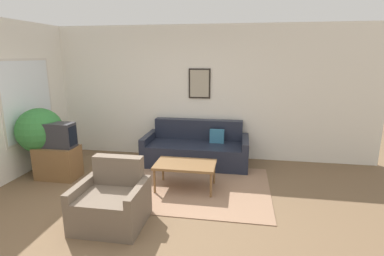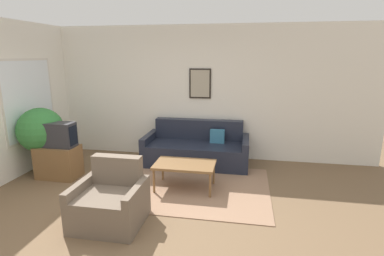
{
  "view_description": "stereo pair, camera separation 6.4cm",
  "coord_description": "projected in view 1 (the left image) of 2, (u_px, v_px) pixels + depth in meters",
  "views": [
    {
      "loc": [
        1.33,
        -3.3,
        2.1
      ],
      "look_at": [
        0.48,
        1.78,
        0.85
      ],
      "focal_mm": 28.0,
      "sensor_mm": 36.0,
      "label": 1
    },
    {
      "loc": [
        1.4,
        -3.29,
        2.1
      ],
      "look_at": [
        0.48,
        1.78,
        0.85
      ],
      "focal_mm": 28.0,
      "sensor_mm": 36.0,
      "label": 2
    }
  ],
  "objects": [
    {
      "name": "area_rug",
      "position": [
        182.0,
        186.0,
        4.94
      ],
      "size": [
        2.82,
        1.95,
        0.01
      ],
      "color": "#937056",
      "rests_on": "ground_plane"
    },
    {
      "name": "wall_back",
      "position": [
        178.0,
        93.0,
        6.21
      ],
      "size": [
        8.0,
        0.09,
        2.7
      ],
      "color": "white",
      "rests_on": "ground_plane"
    },
    {
      "name": "potted_plant_small",
      "position": [
        55.0,
        139.0,
        5.55
      ],
      "size": [
        0.59,
        0.59,
        0.92
      ],
      "color": "beige",
      "rests_on": "ground_plane"
    },
    {
      "name": "ground_plane",
      "position": [
        133.0,
        222.0,
        3.88
      ],
      "size": [
        16.0,
        16.0,
        0.0
      ],
      "primitive_type": "plane",
      "color": "brown"
    },
    {
      "name": "potted_plant_by_window",
      "position": [
        58.0,
        141.0,
        5.77
      ],
      "size": [
        0.46,
        0.46,
        0.76
      ],
      "color": "slate",
      "rests_on": "ground_plane"
    },
    {
      "name": "tv",
      "position": [
        55.0,
        135.0,
        5.11
      ],
      "size": [
        0.67,
        0.28,
        0.43
      ],
      "color": "#2D2D33",
      "rests_on": "tv_stand"
    },
    {
      "name": "armchair",
      "position": [
        112.0,
        203.0,
        3.81
      ],
      "size": [
        0.84,
        0.76,
        0.81
      ],
      "rotation": [
        0.0,
        0.0,
        0.12
      ],
      "color": "#6B5B4C",
      "rests_on": "ground_plane"
    },
    {
      "name": "tv_stand",
      "position": [
        58.0,
        162.0,
        5.23
      ],
      "size": [
        0.7,
        0.44,
        0.57
      ],
      "color": "brown",
      "rests_on": "ground_plane"
    },
    {
      "name": "potted_plant_tall",
      "position": [
        40.0,
        132.0,
        5.28
      ],
      "size": [
        0.8,
        0.8,
        1.21
      ],
      "color": "beige",
      "rests_on": "ground_plane"
    },
    {
      "name": "couch",
      "position": [
        196.0,
        149.0,
        5.94
      ],
      "size": [
        2.03,
        0.9,
        0.83
      ],
      "color": "#1E2333",
      "rests_on": "ground_plane"
    },
    {
      "name": "coffee_table",
      "position": [
        185.0,
        166.0,
        4.76
      ],
      "size": [
        0.96,
        0.58,
        0.43
      ],
      "color": "brown",
      "rests_on": "ground_plane"
    }
  ]
}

